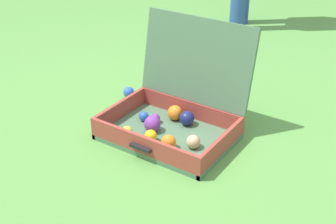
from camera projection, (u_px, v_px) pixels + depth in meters
ground_plane at (164, 130)px, 2.28m from camera, size 16.00×16.00×0.00m
open_suitcase at (176, 111)px, 2.21m from camera, size 0.60×0.54×0.53m
stray_ball_on_grass at (129, 92)px, 2.58m from camera, size 0.06×0.06×0.06m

